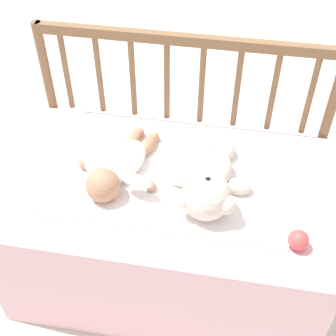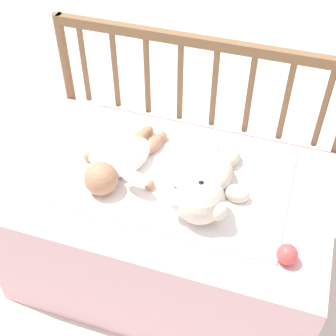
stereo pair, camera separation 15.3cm
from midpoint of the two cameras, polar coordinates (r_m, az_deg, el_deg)
ground_plane at (r=1.95m, az=-2.36°, el=-12.09°), size 12.00×12.00×0.00m
crib_mattress at (r=1.75m, az=-2.60°, el=-7.63°), size 1.10×0.66×0.49m
crib_rail at (r=1.76m, az=-0.57°, el=8.45°), size 1.10×0.04×0.85m
blanket at (r=1.59m, az=-2.62°, el=-0.81°), size 0.80×0.51×0.01m
teddy_bear at (r=1.48m, az=2.12°, el=-1.84°), size 0.27×0.39×0.16m
baby at (r=1.57m, az=-8.69°, el=0.05°), size 0.29×0.39×0.11m
toy_ball at (r=1.40m, az=12.60°, el=-8.74°), size 0.06×0.06×0.06m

